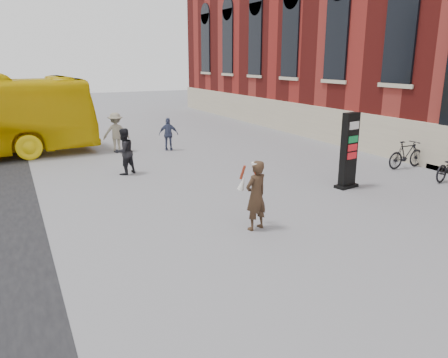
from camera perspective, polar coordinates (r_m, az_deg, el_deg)
name	(u,v)px	position (r m, az deg, el deg)	size (l,w,h in m)	color
ground	(246,219)	(12.04, 2.83, -5.23)	(100.00, 100.00, 0.00)	#9E9EA3
info_pylon	(349,151)	(15.22, 15.99, 3.56)	(0.87, 0.54, 2.55)	black
woman	(256,194)	(11.07, 4.15, -2.03)	(0.80, 0.76, 1.81)	#372718
pedestrian_a	(124,152)	(16.89, -12.93, 3.51)	(0.85, 0.66, 1.75)	black
pedestrian_b	(116,132)	(21.21, -13.91, 5.94)	(1.19, 0.69, 1.85)	gray
pedestrian_c	(169,134)	(21.11, -7.25, 5.83)	(0.91, 0.38, 1.56)	#404869
bike_5	(406,154)	(18.95, 22.72, 2.98)	(0.52, 1.85, 1.11)	black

